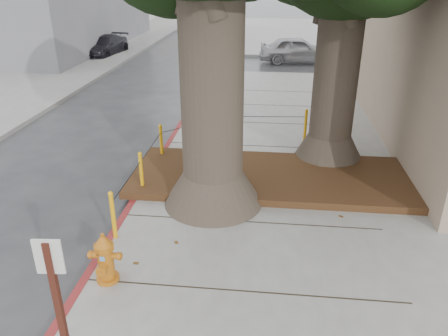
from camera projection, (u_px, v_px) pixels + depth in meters
The scene contains 8 objects.
ground at pixel (210, 296), 6.75m from camera, with size 140.00×140.00×0.00m, color #28282B.
sidewalk_far at pixel (342, 34), 33.23m from camera, with size 16.00×20.00×0.15m, color slate.
curb_red at pixel (132, 206), 9.17m from camera, with size 0.14×26.00×0.16m, color maroon.
planter_bed at pixel (272, 177), 10.09m from camera, with size 6.40×2.60×0.16m, color black.
bollard_ring at pixel (199, 149), 10.51m from camera, with size 3.79×5.39×0.95m.
fire_hydrant at pixel (105, 258), 6.70m from camera, with size 0.45×0.40×0.85m.
car_silver at pixel (298, 50), 23.10m from camera, with size 1.62×4.02×1.37m, color #9F9EA3.
car_dark at pixel (105, 46), 25.01m from camera, with size 1.57×3.87×1.12m, color black.
Camera 1 is at (0.80, -5.25, 4.62)m, focal length 35.00 mm.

